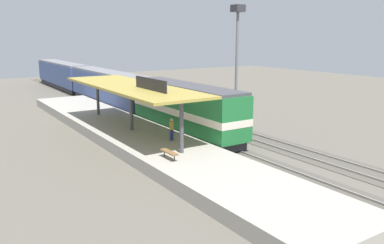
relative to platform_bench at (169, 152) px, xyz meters
The scene contains 11 objects.
ground_plane 11.92m from the platform_bench, 47.51° to the left, with size 120.00×120.00×0.00m, color #5B564C.
track_near 10.68m from the platform_bench, 55.51° to the left, with size 3.20×110.00×0.16m.
track_far 13.80m from the platform_bench, 39.49° to the left, with size 3.20×110.00×0.16m.
platform 8.89m from the platform_bench, 80.89° to the left, with size 6.00×44.00×0.90m, color #9E998E.
station_canopy 9.32m from the platform_bench, 80.80° to the left, with size 5.20×18.00×4.70m.
platform_bench is the anchor object (origin of this frame).
locomotive 9.72m from the platform_bench, 51.62° to the left, with size 2.93×14.43×4.44m.
passenger_carriage_front 26.29m from the platform_bench, 76.80° to the left, with size 2.90×20.00×4.24m.
passenger_carriage_rear 46.77m from the platform_bench, 82.63° to the left, with size 2.90×20.00×4.24m.
light_mast 18.51m from the platform_bench, 36.27° to the left, with size 1.10×1.10×11.70m.
person_waiting 4.69m from the platform_bench, 57.74° to the left, with size 0.34×0.34×1.71m.
Camera 1 is at (-18.24, -30.16, 8.71)m, focal length 37.17 mm.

